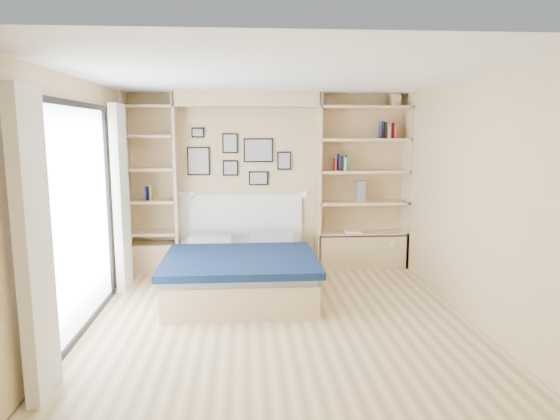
{
  "coord_description": "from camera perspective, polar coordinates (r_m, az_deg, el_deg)",
  "views": [
    {
      "loc": [
        -0.36,
        -4.94,
        1.98
      ],
      "look_at": [
        0.06,
        0.9,
        1.04
      ],
      "focal_mm": 32.0,
      "sensor_mm": 36.0,
      "label": 1
    }
  ],
  "objects": [
    {
      "name": "ground",
      "position": [
        5.33,
        0.01,
        -12.72
      ],
      "size": [
        4.5,
        4.5,
        0.0
      ],
      "primitive_type": "plane",
      "color": "#E1C18A",
      "rests_on": "ground"
    },
    {
      "name": "room_shell",
      "position": [
        6.52,
        -4.34,
        1.1
      ],
      "size": [
        4.5,
        4.5,
        4.5
      ],
      "color": "#E1B782",
      "rests_on": "ground"
    },
    {
      "name": "bed",
      "position": [
        6.25,
        -4.51,
        -6.72
      ],
      "size": [
        1.77,
        2.26,
        1.07
      ],
      "color": "#D3B287",
      "rests_on": "ground"
    },
    {
      "name": "photo_gallery",
      "position": [
        7.17,
        -4.91,
        6.05
      ],
      "size": [
        1.48,
        0.02,
        0.82
      ],
      "color": "black",
      "rests_on": "ground"
    },
    {
      "name": "reading_lamps",
      "position": [
        6.99,
        -3.63,
        1.84
      ],
      "size": [
        1.92,
        0.12,
        0.15
      ],
      "color": "silver",
      "rests_on": "ground"
    },
    {
      "name": "shelf_decor",
      "position": [
        7.16,
        7.66,
        6.65
      ],
      "size": [
        3.6,
        0.23,
        2.03
      ],
      "color": "#B01B21",
      "rests_on": "ground"
    },
    {
      "name": "deck_chair",
      "position": [
        6.63,
        -26.81,
        -5.89
      ],
      "size": [
        0.72,
        0.9,
        0.79
      ],
      "rotation": [
        0.0,
        0.0,
        -0.36
      ],
      "color": "tan",
      "rests_on": "ground"
    }
  ]
}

